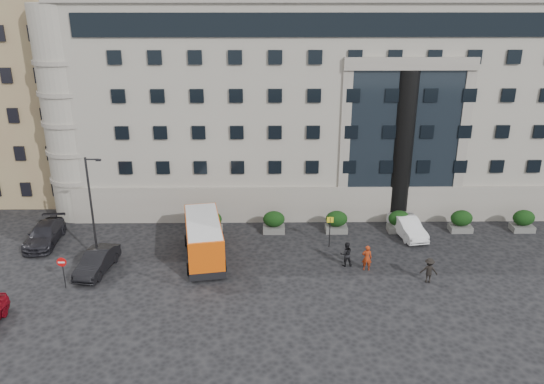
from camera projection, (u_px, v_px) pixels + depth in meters
The scene contains 23 objects.
ground at pixel (258, 279), 36.86m from camera, with size 120.00×120.00×0.00m, color black.
civic_building at pixel (319, 94), 54.35m from camera, with size 44.00×24.00×18.00m, color #9D978B.
entrance_column at pixel (402, 148), 44.35m from camera, with size 1.80×1.80×13.00m, color black.
apartment_near at pixel (15, 88), 51.78m from camera, with size 14.00×14.00×20.00m, color #957957.
apartment_far at pixel (52, 57), 68.24m from camera, with size 13.00×13.00×22.00m, color #86694E.
hedge_a at pixel (211, 222), 43.79m from camera, with size 1.80×1.26×1.84m.
hedge_b at pixel (274, 222), 43.85m from camera, with size 1.80×1.26×1.84m.
hedge_c at pixel (336, 221), 43.91m from camera, with size 1.80×1.26×1.84m.
hedge_d at pixel (399, 221), 43.97m from camera, with size 1.80×1.26×1.84m.
hedge_e at pixel (461, 221), 44.03m from camera, with size 1.80×1.26×1.84m.
hedge_f at pixel (523, 220), 44.09m from camera, with size 1.80×1.26×1.84m.
street_lamp at pixel (92, 206), 38.00m from camera, with size 1.16×0.18×8.00m.
bus_stop_sign at pixel (330, 227), 41.00m from camera, with size 0.50×0.08×2.52m.
no_entry_sign at pixel (62, 267), 35.16m from camera, with size 0.64×0.16×2.32m.
minibus at pixel (204, 238), 39.22m from camera, with size 3.73×7.60×3.04m.
red_truck at pixel (115, 182), 51.08m from camera, with size 2.96×5.89×3.11m.
parked_car_b at pixel (97, 262), 37.66m from camera, with size 1.64×4.69×1.55m, color black.
parked_car_c at pixel (45, 234), 41.92m from camera, with size 2.19×5.38×1.56m, color black.
parked_car_d at pixel (93, 197), 49.54m from camera, with size 2.51×5.44×1.51m, color black.
white_taxi at pixel (407, 227), 43.28m from camera, with size 1.66×4.77×1.57m, color silver.
pedestrian_a at pixel (367, 258), 37.80m from camera, with size 0.70×0.46×1.92m, color #992C0F.
pedestrian_b at pixel (346, 254), 38.41m from camera, with size 0.91×0.71×1.87m, color black.
pedestrian_c at pixel (429, 270), 36.21m from camera, with size 1.17×0.67×1.82m, color black.
Camera 1 is at (0.55, -32.37, 18.68)m, focal length 35.00 mm.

